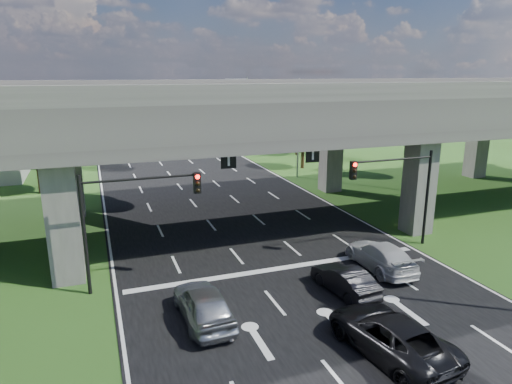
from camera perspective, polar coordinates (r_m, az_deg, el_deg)
ground at (r=22.88m, az=6.64°, el=-12.90°), size 160.00×160.00×0.00m
road at (r=31.37m, az=-1.51°, el=-4.93°), size 18.00×120.00×0.03m
overpass at (r=31.55m, az=-2.77°, el=9.91°), size 80.00×15.00×10.00m
signal_right at (r=28.57m, az=17.51°, el=1.14°), size 5.76×0.54×6.00m
signal_left at (r=22.94m, az=-15.48°, el=-1.97°), size 5.76×0.54×6.00m
streetlight_far at (r=46.53m, az=4.88°, el=8.87°), size 3.38×0.25×10.00m
streetlight_beyond at (r=61.37m, az=-1.45°, el=10.34°), size 3.38×0.25×10.00m
tree_left_near at (r=44.66m, az=-25.87°, el=5.88°), size 4.50×4.50×7.80m
tree_left_mid at (r=53.00m, az=-28.23°, el=6.08°), size 3.91×3.90×6.76m
tree_left_far at (r=60.40m, az=-23.57°, el=8.39°), size 4.80×4.80×8.32m
tree_right_near at (r=51.53m, az=5.99°, el=7.90°), size 4.20×4.20×7.28m
tree_right_mid at (r=60.02m, az=5.24°, el=8.58°), size 3.91×3.90×6.76m
tree_right_far at (r=65.85m, az=-0.94°, el=9.74°), size 4.50×4.50×7.80m
car_silver at (r=20.50m, az=-6.58°, el=-13.70°), size 2.11×4.85×1.63m
car_dark at (r=23.18m, az=11.01°, el=-10.76°), size 1.83×4.20×1.34m
car_white at (r=26.30m, az=15.30°, el=-7.70°), size 2.25×5.17×1.48m
car_trailing at (r=19.04m, az=16.44°, el=-16.79°), size 3.26×5.88×1.56m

